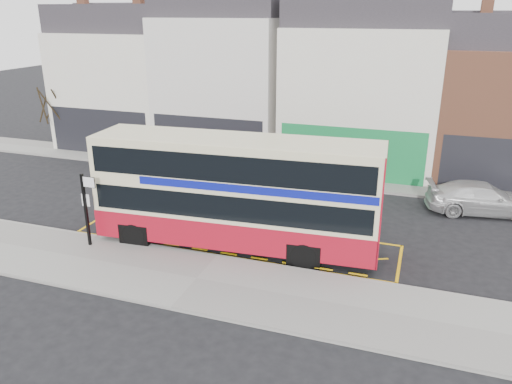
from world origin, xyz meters
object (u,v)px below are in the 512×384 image
at_px(double_decker_bus, 237,191).
at_px(car_silver, 130,156).
at_px(street_tree_left, 51,96).
at_px(street_tree_right, 414,127).
at_px(car_white, 482,198).
at_px(car_grey, 308,178).
at_px(bus_stop_post, 86,203).

xyz_separation_m(double_decker_bus, car_silver, (-10.51, 8.36, -1.71)).
bearing_deg(car_silver, street_tree_left, 70.80).
bearing_deg(street_tree_right, car_silver, -170.78).
distance_m(street_tree_left, street_tree_right, 24.19).
bearing_deg(car_white, car_silver, 76.61).
distance_m(car_silver, car_white, 20.57).
height_order(car_grey, car_white, car_white).
relative_size(bus_stop_post, car_silver, 0.71).
distance_m(double_decker_bus, street_tree_left, 20.60).
xyz_separation_m(car_grey, street_tree_left, (-18.98, 2.70, 3.11)).
height_order(bus_stop_post, street_tree_left, street_tree_left).
bearing_deg(bus_stop_post, car_grey, 54.32).
bearing_deg(car_white, street_tree_left, 73.30).
height_order(double_decker_bus, street_tree_left, street_tree_left).
bearing_deg(street_tree_left, street_tree_right, 1.81).
relative_size(double_decker_bus, car_silver, 2.68).
distance_m(bus_stop_post, car_silver, 11.66).
relative_size(car_grey, street_tree_right, 0.96).
bearing_deg(street_tree_left, car_white, -6.22).
bearing_deg(car_white, double_decker_bus, 115.64).
bearing_deg(car_grey, street_tree_left, 98.81).
height_order(double_decker_bus, bus_stop_post, double_decker_bus).
relative_size(double_decker_bus, bus_stop_post, 3.79).
distance_m(car_white, street_tree_left, 28.12).
relative_size(double_decker_bus, car_white, 2.26).
bearing_deg(bus_stop_post, street_tree_left, 133.35).
bearing_deg(car_white, bus_stop_post, 110.64).
relative_size(street_tree_left, street_tree_right, 1.19).
relative_size(car_grey, street_tree_left, 0.80).
xyz_separation_m(double_decker_bus, street_tree_right, (6.42, 11.11, 0.77)).
distance_m(car_silver, car_grey, 11.76).
bearing_deg(car_silver, bus_stop_post, -159.60).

